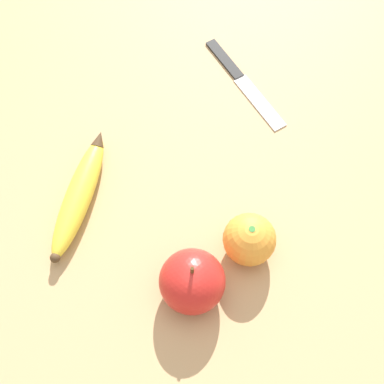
{
  "coord_description": "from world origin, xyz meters",
  "views": [
    {
      "loc": [
        -0.25,
        -0.19,
        0.67
      ],
      "look_at": [
        -0.01,
        0.03,
        0.03
      ],
      "focal_mm": 50.0,
      "sensor_mm": 36.0,
      "label": 1
    }
  ],
  "objects_px": {
    "banana": "(79,194)",
    "paring_knife": "(241,79)",
    "orange": "(249,239)",
    "apple": "(192,281)"
  },
  "relations": [
    {
      "from": "banana",
      "to": "paring_knife",
      "type": "height_order",
      "value": "banana"
    },
    {
      "from": "banana",
      "to": "orange",
      "type": "height_order",
      "value": "orange"
    },
    {
      "from": "orange",
      "to": "paring_knife",
      "type": "distance_m",
      "value": 0.28
    },
    {
      "from": "banana",
      "to": "orange",
      "type": "bearing_deg",
      "value": -93.8
    },
    {
      "from": "banana",
      "to": "paring_knife",
      "type": "xyz_separation_m",
      "value": [
        0.31,
        -0.03,
        -0.01
      ]
    },
    {
      "from": "banana",
      "to": "paring_knife",
      "type": "relative_size",
      "value": 0.95
    },
    {
      "from": "orange",
      "to": "apple",
      "type": "xyz_separation_m",
      "value": [
        -0.09,
        0.02,
        0.0
      ]
    },
    {
      "from": "paring_knife",
      "to": "apple",
      "type": "bearing_deg",
      "value": 45.77
    },
    {
      "from": "apple",
      "to": "orange",
      "type": "bearing_deg",
      "value": -9.78
    },
    {
      "from": "orange",
      "to": "paring_knife",
      "type": "relative_size",
      "value": 0.35
    }
  ]
}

